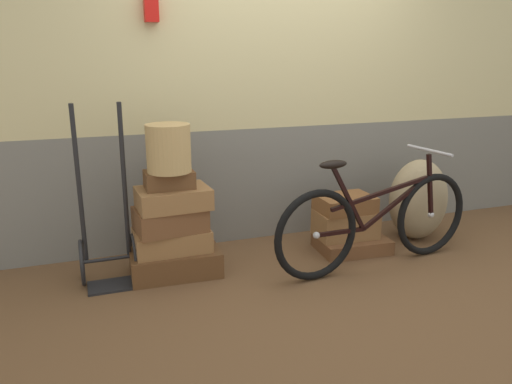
{
  "coord_description": "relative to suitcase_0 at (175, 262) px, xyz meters",
  "views": [
    {
      "loc": [
        -1.57,
        -3.14,
        1.57
      ],
      "look_at": [
        -0.39,
        0.14,
        0.6
      ],
      "focal_mm": 34.73,
      "sensor_mm": 36.0,
      "label": 1
    }
  ],
  "objects": [
    {
      "name": "wicker_basket",
      "position": [
        -0.01,
        -0.01,
        0.85
      ],
      "size": [
        0.31,
        0.31,
        0.33
      ],
      "primitive_type": "cylinder",
      "color": "tan",
      "rests_on": "suitcase_4"
    },
    {
      "name": "luggage_trolley",
      "position": [
        -0.47,
        0.03,
        0.19
      ],
      "size": [
        0.38,
        0.38,
        1.27
      ],
      "color": "black",
      "rests_on": "ground"
    },
    {
      "name": "suitcase_2",
      "position": [
        -0.02,
        0.01,
        0.33
      ],
      "size": [
        0.52,
        0.39,
        0.17
      ],
      "primitive_type": "cube",
      "rotation": [
        0.0,
        0.0,
        0.11
      ],
      "color": "brown",
      "rests_on": "suitcase_1"
    },
    {
      "name": "ground",
      "position": [
        0.99,
        -0.25,
        -0.12
      ],
      "size": [
        9.3,
        5.2,
        0.06
      ],
      "primitive_type": "cube",
      "color": "brown"
    },
    {
      "name": "bicycle",
      "position": [
        1.46,
        -0.38,
        0.27
      ],
      "size": [
        1.75,
        0.46,
        0.88
      ],
      "color": "black",
      "rests_on": "ground"
    },
    {
      "name": "suitcase_4",
      "position": [
        -0.01,
        0.01,
        0.63
      ],
      "size": [
        0.34,
        0.23,
        0.12
      ],
      "primitive_type": "cube",
      "rotation": [
        0.0,
        0.0,
        0.0
      ],
      "color": "brown",
      "rests_on": "suitcase_3"
    },
    {
      "name": "suitcase_7",
      "position": [
        1.41,
        0.01,
        0.3
      ],
      "size": [
        0.45,
        0.33,
        0.13
      ],
      "primitive_type": "cube",
      "rotation": [
        0.0,
        0.0,
        -0.01
      ],
      "color": "brown",
      "rests_on": "suitcase_6"
    },
    {
      "name": "suitcase_6",
      "position": [
        1.42,
        0.0,
        0.13
      ],
      "size": [
        0.5,
        0.35,
        0.22
      ],
      "primitive_type": "cube",
      "rotation": [
        0.0,
        0.0,
        -0.06
      ],
      "color": "olive",
      "rests_on": "suitcase_5"
    },
    {
      "name": "suitcase_1",
      "position": [
        -0.02,
        0.01,
        0.17
      ],
      "size": [
        0.55,
        0.34,
        0.16
      ],
      "primitive_type": "cube",
      "rotation": [
        0.0,
        0.0,
        0.01
      ],
      "color": "olive",
      "rests_on": "suitcase_0"
    },
    {
      "name": "suitcase_5",
      "position": [
        1.47,
        -0.04,
        -0.04
      ],
      "size": [
        0.59,
        0.44,
        0.11
      ],
      "primitive_type": "cube",
      "rotation": [
        0.0,
        0.0,
        -0.07
      ],
      "color": "brown",
      "rests_on": "ground"
    },
    {
      "name": "burlap_sack",
      "position": [
        2.15,
        0.02,
        0.26
      ],
      "size": [
        0.52,
        0.44,
        0.71
      ],
      "primitive_type": "ellipsoid",
      "color": "#9E8966",
      "rests_on": "ground"
    },
    {
      "name": "suitcase_0",
      "position": [
        0.0,
        0.0,
        0.0
      ],
      "size": [
        0.66,
        0.43,
        0.19
      ],
      "primitive_type": "cube",
      "rotation": [
        0.0,
        0.0,
        -0.04
      ],
      "color": "brown",
      "rests_on": "ground"
    },
    {
      "name": "suitcase_3",
      "position": [
        0.01,
        -0.0,
        0.49
      ],
      "size": [
        0.52,
        0.37,
        0.15
      ],
      "primitive_type": "cube",
      "rotation": [
        0.0,
        0.0,
        0.05
      ],
      "color": "olive",
      "rests_on": "suitcase_2"
    },
    {
      "name": "station_building",
      "position": [
        1.0,
        0.6,
        1.4
      ],
      "size": [
        7.3,
        0.74,
        2.98
      ],
      "color": "slate",
      "rests_on": "ground"
    }
  ]
}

